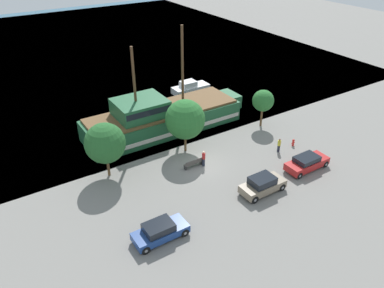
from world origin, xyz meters
The scene contains 14 objects.
ground_plane centered at (0.00, 0.00, 0.00)m, with size 160.00×160.00×0.00m, color gray.
water_surface centered at (0.00, 44.00, 0.00)m, with size 80.00×80.00×0.00m, color #38667F.
pirate_ship centered at (-0.04, 8.25, 1.56)m, with size 18.99×5.51×11.33m.
moored_boat_dockside centered at (8.55, 15.73, 0.62)m, with size 5.17×2.03×1.64m.
parked_car_curb_front centered at (-8.21, -6.64, 0.71)m, with size 4.18×1.79×1.43m.
parked_car_curb_mid centered at (1.93, -6.50, 0.78)m, with size 4.11×1.82×1.60m.
parked_car_curb_rear centered at (7.89, -6.07, 0.71)m, with size 4.46×1.79×1.41m.
fire_hydrant centered at (9.99, -2.31, 0.41)m, with size 0.42×0.25×0.76m.
bench_promenade_east centered at (-1.03, -0.04, 0.45)m, with size 1.91×0.45×0.85m.
pedestrian_walking_near centered at (-0.07, -0.35, 0.82)m, with size 0.32×0.32×1.63m.
pedestrian_walking_far centered at (7.85, -2.36, 0.76)m, with size 0.32×0.32×1.53m.
tree_row_east centered at (-8.38, 3.06, 3.47)m, with size 3.69×3.69×5.32m.
tree_row_mideast centered at (-0.08, 2.99, 3.59)m, with size 3.99×3.99×5.59m.
tree_row_midwest centered at (10.15, 2.97, 3.13)m, with size 2.43×2.43×4.36m.
Camera 1 is at (-17.18, -25.13, 20.40)m, focal length 35.00 mm.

